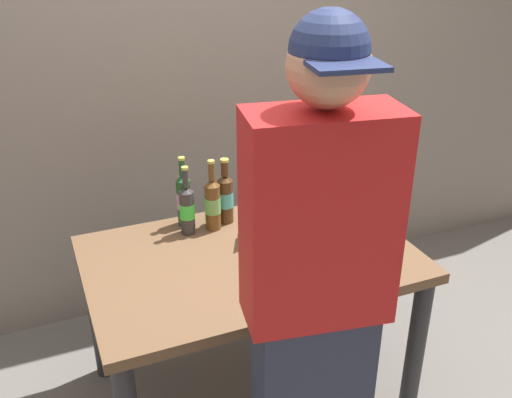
# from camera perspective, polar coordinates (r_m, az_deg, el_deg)

# --- Properties ---
(ground_plane) EXTENTS (8.00, 8.00, 0.00)m
(ground_plane) POSITION_cam_1_polar(r_m,az_deg,el_deg) (2.86, -0.54, -18.35)
(ground_plane) COLOR slate
(ground_plane) RESTS_ON ground
(desk) EXTENTS (1.34, 0.88, 0.75)m
(desk) POSITION_cam_1_polar(r_m,az_deg,el_deg) (2.46, -0.60, -7.76)
(desk) COLOR brown
(desk) RESTS_ON ground
(laptop) EXTENTS (0.40, 0.43, 0.19)m
(laptop) POSITION_cam_1_polar(r_m,az_deg,el_deg) (2.47, 3.25, -3.40)
(laptop) COLOR #B7BABC
(laptop) RESTS_ON desk
(beer_bottle_dark) EXTENTS (0.07, 0.07, 0.33)m
(beer_bottle_dark) POSITION_cam_1_polar(r_m,az_deg,el_deg) (2.54, -4.33, -0.43)
(beer_bottle_dark) COLOR brown
(beer_bottle_dark) RESTS_ON desk
(beer_bottle_brown) EXTENTS (0.07, 0.07, 0.32)m
(beer_bottle_brown) POSITION_cam_1_polar(r_m,az_deg,el_deg) (2.51, -6.86, -0.96)
(beer_bottle_brown) COLOR #333333
(beer_bottle_brown) RESTS_ON desk
(beer_bottle_amber) EXTENTS (0.07, 0.07, 0.31)m
(beer_bottle_amber) POSITION_cam_1_polar(r_m,az_deg,el_deg) (2.59, -3.06, 0.20)
(beer_bottle_amber) COLOR #472B14
(beer_bottle_amber) RESTS_ON desk
(beer_bottle_green) EXTENTS (0.07, 0.07, 0.33)m
(beer_bottle_green) POSITION_cam_1_polar(r_m,az_deg,el_deg) (2.58, -7.18, 0.02)
(beer_bottle_green) COLOR #1E5123
(beer_bottle_green) RESTS_ON desk
(person_figure) EXTENTS (0.46, 0.33, 1.81)m
(person_figure) POSITION_cam_1_polar(r_m,az_deg,el_deg) (1.78, 5.89, -10.70)
(person_figure) COLOR #2D3347
(person_figure) RESTS_ON ground
(back_wall) EXTENTS (6.00, 0.10, 2.60)m
(back_wall) POSITION_cam_1_polar(r_m,az_deg,el_deg) (3.01, -7.47, 12.38)
(back_wall) COLOR gray
(back_wall) RESTS_ON ground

